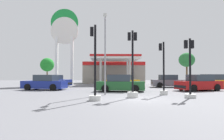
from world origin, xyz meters
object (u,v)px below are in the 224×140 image
tree_0 (47,65)px  tree_2 (187,60)px  corner_streetlamp (105,47)px  car_0 (45,83)px  car_5 (54,81)px  car_4 (214,82)px  tree_1 (117,61)px  traffic_signal_3 (163,77)px  traffic_signal_0 (133,76)px  car_3 (169,82)px  car_1 (123,81)px  car_2 (199,83)px  car_6 (121,84)px  traffic_signal_1 (95,79)px  traffic_signal_2 (190,76)px  station_pole_sign (64,36)px

tree_0 → tree_2: bearing=1.5°
tree_2 → corner_streetlamp: size_ratio=1.07×
car_0 → car_5: (-0.57, 5.93, -0.01)m
car_4 → tree_1: tree_1 is taller
traffic_signal_3 → corner_streetlamp: 5.21m
traffic_signal_0 → tree_1: (0.34, 29.65, 3.07)m
car_3 → traffic_signal_3: 10.08m
car_1 → traffic_signal_3: size_ratio=1.08×
car_3 → traffic_signal_0: size_ratio=0.97×
car_2 → car_3: 5.64m
car_3 → traffic_signal_0: 12.84m
car_2 → car_6: car_2 is taller
car_5 → tree_0: 18.01m
car_3 → car_5: (-15.05, 1.93, -0.01)m
car_0 → car_2: car_2 is taller
car_1 → traffic_signal_0: size_ratio=0.97×
traffic_signal_1 → traffic_signal_3: size_ratio=1.11×
traffic_signal_1 → tree_1: bearing=84.7°
tree_0 → corner_streetlamp: (12.89, -28.21, 0.01)m
tree_2 → car_6: bearing=-123.3°
car_2 → car_5: 17.93m
car_0 → car_4: bearing=6.1°
car_4 → traffic_signal_2: size_ratio=1.20×
traffic_signal_2 → traffic_signal_3: 2.49m
traffic_signal_3 → tree_2: (13.68, 28.93, 3.56)m
tree_0 → car_0: bearing=-74.0°
corner_streetlamp → traffic_signal_3: bearing=1.2°
traffic_signal_2 → traffic_signal_3: bearing=119.7°
traffic_signal_1 → tree_2: bearing=59.6°
traffic_signal_0 → car_4: bearing=40.5°
traffic_signal_3 → car_5: bearing=135.6°
car_3 → traffic_signal_3: (-3.44, -9.45, 0.68)m
traffic_signal_2 → corner_streetlamp: size_ratio=0.66×
car_3 → traffic_signal_2: 11.84m
traffic_signal_1 → tree_1: tree_1 is taller
car_6 → traffic_signal_3: traffic_signal_3 is taller
car_6 → traffic_signal_2: size_ratio=1.15×
traffic_signal_1 → tree_1: (2.90, 31.23, 3.25)m
traffic_signal_3 → tree_0: bearing=121.9°
car_3 → car_6: 9.05m
car_0 → traffic_signal_1: size_ratio=1.00×
traffic_signal_0 → tree_2: 34.99m
tree_2 → car_1: bearing=-131.0°
tree_2 → traffic_signal_1: bearing=-120.4°
station_pole_sign → tree_2: bearing=28.6°
station_pole_sign → traffic_signal_3: station_pole_sign is taller
corner_streetlamp → car_4: bearing=30.6°
traffic_signal_1 → car_4: bearing=39.0°
car_3 → tree_2: size_ratio=0.69×
car_5 → tree_2: bearing=34.7°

